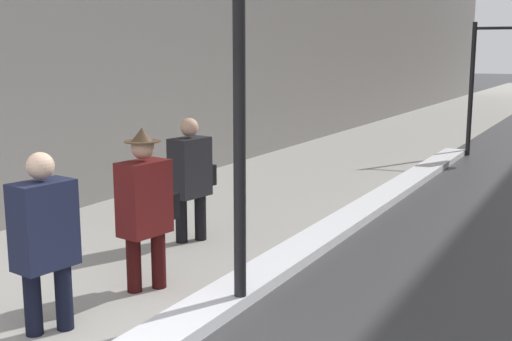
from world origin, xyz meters
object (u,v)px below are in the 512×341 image
at_px(pedestrian_in_fedora, 145,203).
at_px(pedestrian_with_shoulder_bag, 191,174).
at_px(lamp_post, 239,7).
at_px(pedestrian_trailing, 45,235).
at_px(traffic_light_near, 505,61).

height_order(pedestrian_in_fedora, pedestrian_with_shoulder_bag, pedestrian_in_fedora).
height_order(lamp_post, pedestrian_trailing, lamp_post).
relative_size(traffic_light_near, pedestrian_trailing, 1.95).
bearing_deg(pedestrian_trailing, lamp_post, 145.65).
distance_m(pedestrian_trailing, pedestrian_in_fedora, 1.27).
relative_size(lamp_post, pedestrian_with_shoulder_bag, 2.91).
distance_m(pedestrian_in_fedora, pedestrian_with_shoulder_bag, 1.81).
bearing_deg(lamp_post, traffic_light_near, 85.86).
height_order(pedestrian_trailing, pedestrian_with_shoulder_bag, pedestrian_with_shoulder_bag).
bearing_deg(pedestrian_in_fedora, pedestrian_trailing, 3.39).
distance_m(traffic_light_near, pedestrian_trailing, 12.76).
relative_size(traffic_light_near, pedestrian_in_fedora, 1.84).
relative_size(traffic_light_near, pedestrian_with_shoulder_bag, 1.94).
height_order(lamp_post, pedestrian_in_fedora, lamp_post).
xyz_separation_m(traffic_light_near, pedestrian_trailing, (-2.03, -12.52, -1.39)).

